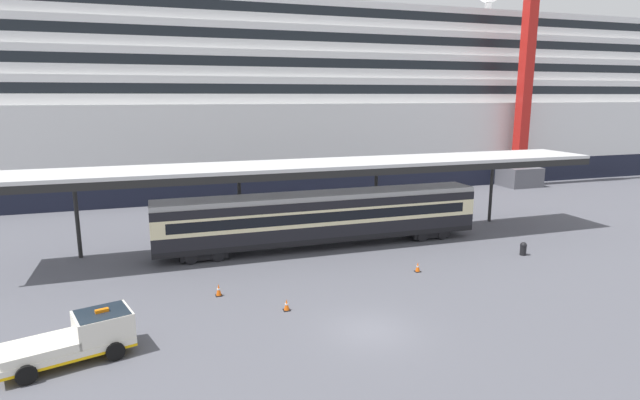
# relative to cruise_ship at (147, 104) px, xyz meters

# --- Properties ---
(ground_plane) EXTENTS (400.00, 400.00, 0.00)m
(ground_plane) POSITION_rel_cruise_ship_xyz_m (9.81, -48.15, -10.09)
(ground_plane) COLOR #52535C
(cruise_ship) EXTENTS (177.88, 30.26, 29.94)m
(cruise_ship) POSITION_rel_cruise_ship_xyz_m (0.00, 0.00, 0.00)
(cruise_ship) COLOR black
(cruise_ship) RESTS_ON ground
(platform_canopy) EXTENTS (45.01, 5.41, 6.31)m
(platform_canopy) POSITION_rel_cruise_ship_xyz_m (11.98, -33.79, -4.01)
(platform_canopy) COLOR silver
(platform_canopy) RESTS_ON ground
(train_carriage) EXTENTS (24.27, 2.81, 4.11)m
(train_carriage) POSITION_rel_cruise_ship_xyz_m (11.98, -34.19, -7.78)
(train_carriage) COLOR black
(train_carriage) RESTS_ON ground
(service_truck) EXTENTS (5.56, 3.40, 2.02)m
(service_truck) POSITION_rel_cruise_ship_xyz_m (-3.08, -46.64, -9.10)
(service_truck) COLOR silver
(service_truck) RESTS_ON ground
(traffic_cone_near) EXTENTS (0.36, 0.36, 0.62)m
(traffic_cone_near) POSITION_rel_cruise_ship_xyz_m (6.56, -44.58, -9.79)
(traffic_cone_near) COLOR black
(traffic_cone_near) RESTS_ON ground
(traffic_cone_mid) EXTENTS (0.36, 0.36, 0.71)m
(traffic_cone_mid) POSITION_rel_cruise_ship_xyz_m (3.41, -41.44, -9.74)
(traffic_cone_mid) COLOR black
(traffic_cone_mid) RESTS_ON ground
(traffic_cone_far) EXTENTS (0.36, 0.36, 0.63)m
(traffic_cone_far) POSITION_rel_cruise_ship_xyz_m (16.10, -41.38, -9.78)
(traffic_cone_far) COLOR black
(traffic_cone_far) RESTS_ON ground
(dockside_crane) EXTENTS (11.30, 4.40, 60.68)m
(dockside_crane) POSITION_rel_cruise_ship_xyz_m (44.24, -16.73, 8.07)
(dockside_crane) COLOR #595960
(dockside_crane) RESTS_ON ground
(quay_bollard) EXTENTS (0.48, 0.48, 0.96)m
(quay_bollard) POSITION_rel_cruise_ship_xyz_m (24.93, -40.60, -9.57)
(quay_bollard) COLOR black
(quay_bollard) RESTS_ON ground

